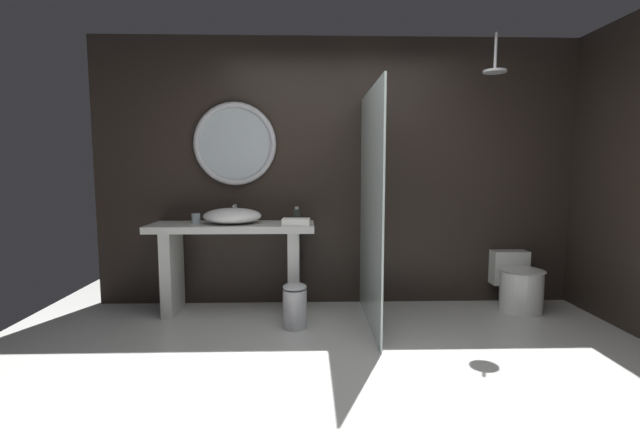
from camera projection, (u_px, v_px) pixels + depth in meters
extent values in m
plane|color=silver|center=(363.00, 390.00, 2.77)|extent=(5.76, 5.76, 0.00)
cube|color=black|center=(341.00, 173.00, 4.52)|extent=(4.80, 0.10, 2.60)
cube|color=silver|center=(232.00, 227.00, 4.21)|extent=(1.51, 0.53, 0.06)
cube|color=silver|center=(172.00, 272.00, 4.24)|extent=(0.10, 0.45, 0.78)
cube|color=silver|center=(294.00, 271.00, 4.28)|extent=(0.10, 0.45, 0.78)
ellipsoid|color=white|center=(232.00, 216.00, 4.19)|extent=(0.53, 0.44, 0.15)
cylinder|color=#B7B7BC|center=(236.00, 213.00, 4.38)|extent=(0.02, 0.02, 0.17)
cylinder|color=#B7B7BC|center=(235.00, 206.00, 4.31)|extent=(0.02, 0.12, 0.02)
cylinder|color=silver|center=(196.00, 218.00, 4.24)|extent=(0.08, 0.08, 0.09)
cylinder|color=#282D28|center=(297.00, 217.00, 4.18)|extent=(0.06, 0.06, 0.14)
cylinder|color=#B7B7BC|center=(297.00, 208.00, 4.17)|extent=(0.04, 0.04, 0.02)
torus|color=#B7B7BC|center=(235.00, 144.00, 4.37)|extent=(0.79, 0.06, 0.79)
cylinder|color=#B2BCC1|center=(235.00, 144.00, 4.38)|extent=(0.70, 0.01, 0.70)
cube|color=silver|center=(371.00, 209.00, 3.86)|extent=(0.02, 1.30, 2.01)
cylinder|color=#B7B7BC|center=(496.00, 51.00, 3.89)|extent=(0.02, 0.02, 0.32)
cylinder|color=#B7B7BC|center=(495.00, 71.00, 3.91)|extent=(0.20, 0.20, 0.02)
cylinder|color=white|center=(521.00, 291.00, 4.28)|extent=(0.39, 0.39, 0.39)
ellipsoid|color=white|center=(522.00, 270.00, 4.26)|extent=(0.41, 0.45, 0.02)
cube|color=white|center=(509.00, 267.00, 4.55)|extent=(0.35, 0.19, 0.34)
cylinder|color=#B7B7BC|center=(295.00, 309.00, 3.84)|extent=(0.20, 0.20, 0.33)
ellipsoid|color=#B7B7BC|center=(295.00, 287.00, 3.82)|extent=(0.20, 0.20, 0.06)
cube|color=white|center=(296.00, 222.00, 4.06)|extent=(0.25, 0.17, 0.06)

